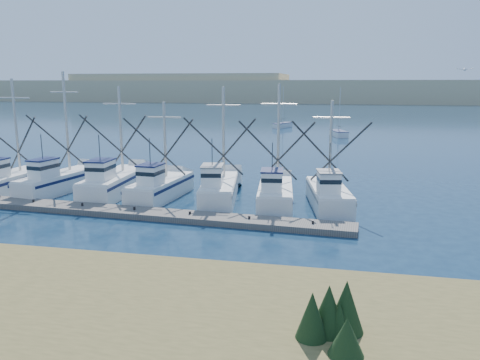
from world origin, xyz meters
TOP-DOWN VIEW (x-y plane):
  - ground at (0.00, 0.00)m, footprint 500.00×500.00m
  - floating_dock at (-7.94, 5.93)m, footprint 29.45×3.78m
  - dune_ridge at (0.00, 210.00)m, footprint 360.00×60.00m
  - trawler_fleet at (-8.24, 10.92)m, footprint 29.06×8.84m
  - sailboat_near at (5.60, 57.33)m, footprint 3.22×5.43m
  - sailboat_far at (-5.36, 71.01)m, footprint 3.54×5.26m
  - flying_gull at (12.41, 7.64)m, footprint 0.99×0.18m

SIDE VIEW (x-z plane):
  - ground at x=0.00m, z-range 0.00..0.00m
  - floating_dock at x=-7.94m, z-range 0.00..0.39m
  - sailboat_near at x=5.60m, z-range -3.55..4.55m
  - sailboat_far at x=-5.36m, z-range -3.54..4.56m
  - trawler_fleet at x=-8.24m, z-range -3.90..5.80m
  - dune_ridge at x=0.00m, z-range 0.00..10.00m
  - flying_gull at x=12.41m, z-range 9.47..9.66m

